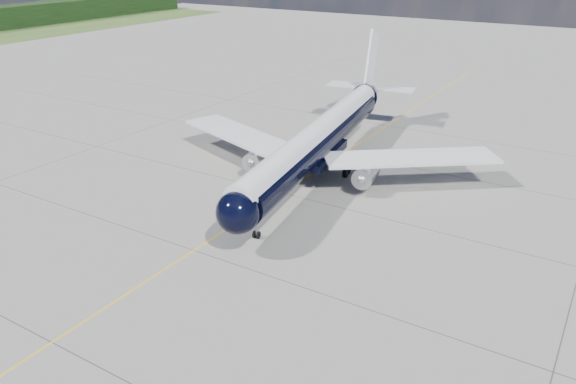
# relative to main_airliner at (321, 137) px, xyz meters

# --- Properties ---
(ground) EXTENTS (320.00, 320.00, 0.00)m
(ground) POSITION_rel_main_airliner_xyz_m (-0.62, -2.72, -4.44)
(ground) COLOR gray
(ground) RESTS_ON ground
(taxiway_centerline) EXTENTS (0.16, 160.00, 0.01)m
(taxiway_centerline) POSITION_rel_main_airliner_xyz_m (-0.62, -7.72, -4.43)
(taxiway_centerline) COLOR yellow
(taxiway_centerline) RESTS_ON ground
(main_airliner) EXTENTS (40.17, 49.35, 14.30)m
(main_airliner) POSITION_rel_main_airliner_xyz_m (0.00, 0.00, 0.00)
(main_airliner) COLOR black
(main_airliner) RESTS_ON ground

